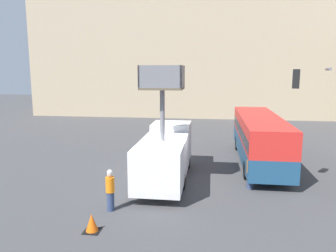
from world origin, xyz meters
TOP-DOWN VIEW (x-y plane):
  - ground_plane at (0.00, 0.00)m, footprint 120.00×120.00m
  - building_backdrop_far at (0.00, 28.97)m, footprint 44.00×10.00m
  - utility_truck at (-0.67, 0.34)m, footprint 2.30×7.34m
  - city_bus at (4.83, 4.65)m, footprint 2.48×11.02m
  - traffic_light_pole at (7.33, -1.02)m, footprint 2.87×2.62m
  - road_worker_near_truck at (-2.48, -3.86)m, footprint 0.38×0.38m
  - road_worker_directing at (3.77, -0.32)m, footprint 0.38×0.38m
  - traffic_cone_near_truck at (-2.61, -5.76)m, footprint 0.60×0.60m

SIDE VIEW (x-z plane):
  - ground_plane at x=0.00m, z-range 0.00..0.00m
  - traffic_cone_near_truck at x=-2.61m, z-range -0.02..0.67m
  - road_worker_near_truck at x=-2.48m, z-range 0.00..1.83m
  - road_worker_directing at x=3.77m, z-range 0.00..1.84m
  - utility_truck at x=-0.67m, z-range -1.51..4.70m
  - city_bus at x=4.83m, z-range 0.27..3.35m
  - traffic_light_pole at x=7.33m, z-range 1.05..7.39m
  - building_backdrop_far at x=0.00m, z-range 0.00..18.59m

